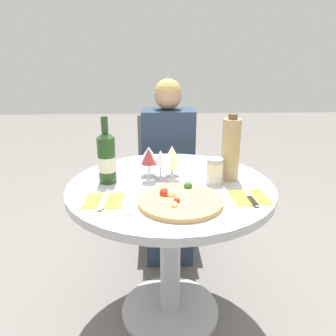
{
  "coord_description": "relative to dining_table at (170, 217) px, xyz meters",
  "views": [
    {
      "loc": [
        -0.07,
        -1.39,
        1.3
      ],
      "look_at": [
        -0.01,
        -0.07,
        0.84
      ],
      "focal_mm": 35.0,
      "sensor_mm": 36.0,
      "label": 1
    }
  ],
  "objects": [
    {
      "name": "wine_glass_back_right",
      "position": [
        0.01,
        0.11,
        0.28
      ],
      "size": [
        0.07,
        0.07,
        0.15
      ],
      "color": "silver",
      "rests_on": "dining_table"
    },
    {
      "name": "wine_glass_front_right",
      "position": [
        0.01,
        0.04,
        0.26
      ],
      "size": [
        0.07,
        0.07,
        0.13
      ],
      "color": "silver",
      "rests_on": "dining_table"
    },
    {
      "name": "sugar_shaker",
      "position": [
        0.2,
        -0.0,
        0.23
      ],
      "size": [
        0.08,
        0.08,
        0.12
      ],
      "color": "silver",
      "rests_on": "dining_table"
    },
    {
      "name": "wine_glass_back_left",
      "position": [
        -0.1,
        0.11,
        0.28
      ],
      "size": [
        0.08,
        0.08,
        0.14
      ],
      "color": "silver",
      "rests_on": "dining_table"
    },
    {
      "name": "wine_glass_front_left",
      "position": [
        -0.1,
        0.04,
        0.29
      ],
      "size": [
        0.07,
        0.07,
        0.16
      ],
      "color": "silver",
      "rests_on": "dining_table"
    },
    {
      "name": "wine_glass_center",
      "position": [
        -0.04,
        0.07,
        0.27
      ],
      "size": [
        0.08,
        0.08,
        0.14
      ],
      "color": "silver",
      "rests_on": "dining_table"
    },
    {
      "name": "seated_diner",
      "position": [
        0.02,
        0.65,
        -0.05
      ],
      "size": [
        0.35,
        0.47,
        1.15
      ],
      "rotation": [
        0.0,
        0.0,
        3.14
      ],
      "color": "#28384C",
      "rests_on": "ground_plane"
    },
    {
      "name": "place_setting_right",
      "position": [
        0.32,
        -0.17,
        0.17
      ],
      "size": [
        0.16,
        0.19,
        0.01
      ],
      "color": "yellow",
      "rests_on": "dining_table"
    },
    {
      "name": "ground_plane",
      "position": [
        0.0,
        0.0,
        -0.57
      ],
      "size": [
        12.0,
        12.0,
        0.0
      ],
      "primitive_type": "plane",
      "color": "slate",
      "rests_on": "ground"
    },
    {
      "name": "dining_table",
      "position": [
        0.0,
        0.0,
        0.0
      ],
      "size": [
        0.94,
        0.94,
        0.74
      ],
      "color": "#B2B2B7",
      "rests_on": "ground_plane"
    },
    {
      "name": "place_setting_left",
      "position": [
        -0.28,
        -0.18,
        0.17
      ],
      "size": [
        0.16,
        0.19,
        0.01
      ],
      "color": "yellow",
      "rests_on": "dining_table"
    },
    {
      "name": "tall_carafe",
      "position": [
        0.28,
        0.05,
        0.32
      ],
      "size": [
        0.08,
        0.08,
        0.31
      ],
      "color": "tan",
      "rests_on": "dining_table"
    },
    {
      "name": "pizza_large",
      "position": [
        0.03,
        -0.21,
        0.18
      ],
      "size": [
        0.34,
        0.34,
        0.05
      ],
      "color": "tan",
      "rests_on": "dining_table"
    },
    {
      "name": "wine_bottle",
      "position": [
        -0.29,
        0.03,
        0.29
      ],
      "size": [
        0.08,
        0.08,
        0.31
      ],
      "color": "#23471E",
      "rests_on": "dining_table"
    },
    {
      "name": "chair_behind_diner",
      "position": [
        0.02,
        0.81,
        -0.14
      ],
      "size": [
        0.42,
        0.42,
        0.88
      ],
      "rotation": [
        0.0,
        0.0,
        3.14
      ],
      "color": "slate",
      "rests_on": "ground_plane"
    }
  ]
}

